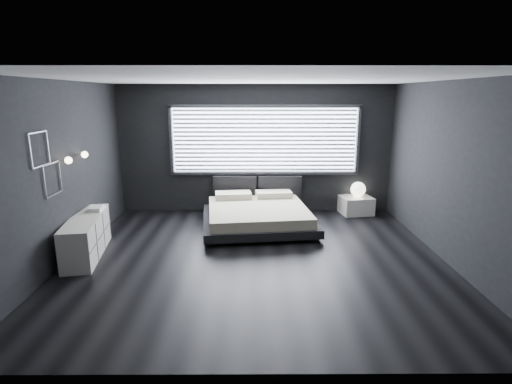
{
  "coord_description": "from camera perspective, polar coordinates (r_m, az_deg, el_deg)",
  "views": [
    {
      "loc": [
        -0.04,
        -6.01,
        2.58
      ],
      "look_at": [
        0.0,
        0.85,
        0.9
      ],
      "focal_mm": 28.0,
      "sensor_mm": 36.0,
      "label": 1
    }
  ],
  "objects": [
    {
      "name": "sconce_near",
      "position": [
        6.77,
        -25.25,
        4.12
      ],
      "size": [
        0.18,
        0.11,
        0.11
      ],
      "color": "silver",
      "rests_on": "ground"
    },
    {
      "name": "room",
      "position": [
        6.13,
        0.04,
        2.65
      ],
      "size": [
        6.04,
        6.0,
        2.8
      ],
      "color": "black",
      "rests_on": "ground"
    },
    {
      "name": "bed",
      "position": [
        7.95,
        0.22,
        -3.24
      ],
      "size": [
        2.35,
        2.26,
        0.55
      ],
      "color": "black",
      "rests_on": "ground"
    },
    {
      "name": "window",
      "position": [
        8.76,
        1.25,
        7.4
      ],
      "size": [
        4.14,
        0.09,
        1.52
      ],
      "color": "white",
      "rests_on": "ground"
    },
    {
      "name": "sconce_far",
      "position": [
        7.31,
        -23.31,
        4.94
      ],
      "size": [
        0.18,
        0.11,
        0.11
      ],
      "color": "silver",
      "rests_on": "ground"
    },
    {
      "name": "dresser",
      "position": [
        7.13,
        -23.02,
        -5.83
      ],
      "size": [
        0.71,
        1.67,
        0.65
      ],
      "color": "silver",
      "rests_on": "ground"
    },
    {
      "name": "headboard",
      "position": [
        8.88,
        0.19,
        0.68
      ],
      "size": [
        1.96,
        0.16,
        0.52
      ],
      "color": "black",
      "rests_on": "ground"
    },
    {
      "name": "wall_art_lower",
      "position": [
        6.53,
        -27.04,
        1.66
      ],
      "size": [
        0.01,
        0.48,
        0.48
      ],
      "color": "#47474C",
      "rests_on": "ground"
    },
    {
      "name": "wall_art_upper",
      "position": [
        6.24,
        -28.52,
        5.39
      ],
      "size": [
        0.01,
        0.48,
        0.48
      ],
      "color": "#47474C",
      "rests_on": "ground"
    },
    {
      "name": "book_stack",
      "position": [
        7.38,
        -21.93,
        -2.19
      ],
      "size": [
        0.26,
        0.34,
        0.07
      ],
      "color": "silver",
      "rests_on": "dresser"
    },
    {
      "name": "nightstand",
      "position": [
        9.12,
        14.09,
        -1.84
      ],
      "size": [
        0.74,
        0.65,
        0.38
      ],
      "primitive_type": "cube",
      "rotation": [
        0.0,
        0.0,
        0.17
      ],
      "color": "silver",
      "rests_on": "ground"
    },
    {
      "name": "orb_lamp",
      "position": [
        9.07,
        14.38,
        0.38
      ],
      "size": [
        0.33,
        0.33,
        0.33
      ],
      "primitive_type": "sphere",
      "color": "white",
      "rests_on": "nightstand"
    }
  ]
}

